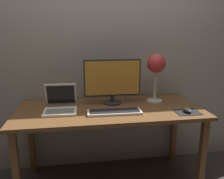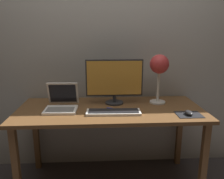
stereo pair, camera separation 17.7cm
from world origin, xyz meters
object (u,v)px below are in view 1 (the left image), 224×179
at_px(desk_lamp, 156,66).
at_px(monitor, 112,80).
at_px(laptop, 61,103).
at_px(pen, 114,109).
at_px(mouse, 188,110).
at_px(keyboard_main, 114,112).

bearing_deg(desk_lamp, monitor, 179.37).
distance_m(laptop, pen, 0.45).
bearing_deg(mouse, monitor, 149.17).
xyz_separation_m(keyboard_main, pen, (0.01, 0.10, -0.01)).
distance_m(monitor, pen, 0.28).
distance_m(monitor, desk_lamp, 0.42).
distance_m(laptop, mouse, 1.06).
relative_size(monitor, keyboard_main, 1.16).
height_order(keyboard_main, mouse, mouse).
relative_size(mouse, pen, 0.69).
relative_size(monitor, laptop, 1.82).
distance_m(monitor, mouse, 0.70).
xyz_separation_m(desk_lamp, mouse, (0.17, -0.34, -0.32)).
relative_size(laptop, desk_lamp, 0.63).
distance_m(keyboard_main, pen, 0.10).
relative_size(desk_lamp, mouse, 4.69).
xyz_separation_m(keyboard_main, mouse, (0.60, -0.07, 0.01)).
bearing_deg(laptop, keyboard_main, -18.16).
xyz_separation_m(monitor, keyboard_main, (-0.02, -0.27, -0.21)).
height_order(laptop, pen, laptop).
distance_m(desk_lamp, mouse, 0.49).
bearing_deg(monitor, desk_lamp, -0.63).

